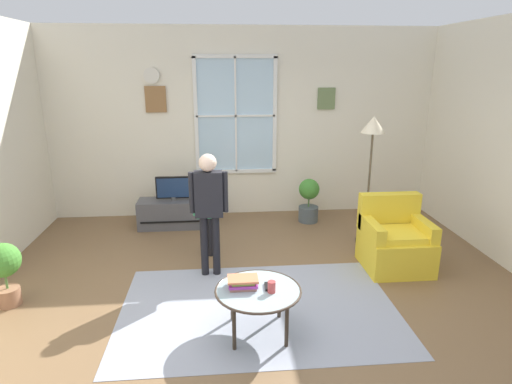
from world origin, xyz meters
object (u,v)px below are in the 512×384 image
at_px(television, 173,188).
at_px(armchair, 395,242).
at_px(tv_stand, 175,213).
at_px(cup, 272,287).
at_px(coffee_table, 258,292).
at_px(potted_plant_corner, 4,267).
at_px(potted_plant_by_window, 309,199).
at_px(person_green_shirt, 205,208).
at_px(floor_lamp, 372,138).
at_px(person_black_shirt, 209,201).
at_px(remote_near_cup, 267,287).
at_px(remote_near_books, 248,279).
at_px(book_stack, 243,283).

bearing_deg(television, armchair, -29.95).
relative_size(tv_stand, cup, 10.18).
bearing_deg(coffee_table, potted_plant_corner, 164.24).
xyz_separation_m(tv_stand, armchair, (2.82, -1.63, 0.11)).
bearing_deg(potted_plant_by_window, cup, -108.09).
bearing_deg(cup, person_green_shirt, 109.26).
bearing_deg(floor_lamp, potted_plant_corner, -163.12).
relative_size(television, coffee_table, 0.65).
height_order(coffee_table, potted_plant_by_window, potted_plant_by_window).
distance_m(armchair, person_black_shirt, 2.32).
xyz_separation_m(armchair, floor_lamp, (-0.09, 0.79, 1.16)).
xyz_separation_m(remote_near_cup, potted_plant_by_window, (1.00, 2.86, -0.09)).
height_order(armchair, coffee_table, armchair).
bearing_deg(cup, television, 111.45).
bearing_deg(cup, remote_near_cup, 111.43).
bearing_deg(armchair, remote_near_books, -150.99).
relative_size(coffee_table, potted_plant_by_window, 1.14).
height_order(coffee_table, remote_near_cup, remote_near_cup).
relative_size(remote_near_cup, potted_plant_by_window, 0.20).
height_order(remote_near_cup, person_black_shirt, person_black_shirt).
xyz_separation_m(coffee_table, person_green_shirt, (-0.51, 1.73, 0.24)).
distance_m(coffee_table, cup, 0.15).
distance_m(tv_stand, armchair, 3.26).
relative_size(remote_near_books, floor_lamp, 0.08).
bearing_deg(remote_near_cup, remote_near_books, 136.44).
bearing_deg(potted_plant_corner, coffee_table, -15.76).
relative_size(tv_stand, potted_plant_by_window, 1.55).
relative_size(armchair, remote_near_cup, 6.21).
distance_m(coffee_table, potted_plant_by_window, 3.09).
distance_m(armchair, coffee_table, 2.17).
height_order(person_green_shirt, potted_plant_by_window, person_green_shirt).
height_order(television, floor_lamp, floor_lamp).
bearing_deg(tv_stand, television, -90.00).
height_order(remote_near_books, remote_near_cup, same).
bearing_deg(armchair, coffee_table, -145.85).
relative_size(tv_stand, coffee_table, 1.36).
height_order(remote_near_books, potted_plant_corner, potted_plant_corner).
bearing_deg(television, potted_plant_by_window, 1.27).
bearing_deg(remote_near_cup, tv_stand, 111.44).
relative_size(remote_near_books, person_black_shirt, 0.10).
bearing_deg(potted_plant_by_window, armchair, -66.79).
distance_m(television, potted_plant_corner, 2.62).
xyz_separation_m(potted_plant_by_window, potted_plant_corner, (-3.62, -2.18, 0.06)).
distance_m(tv_stand, floor_lamp, 3.13).
relative_size(television, book_stack, 1.84).
relative_size(cup, potted_plant_by_window, 0.15).
distance_m(armchair, book_stack, 2.27).
relative_size(book_stack, floor_lamp, 0.16).
bearing_deg(armchair, book_stack, -148.83).
bearing_deg(television, floor_lamp, -17.08).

